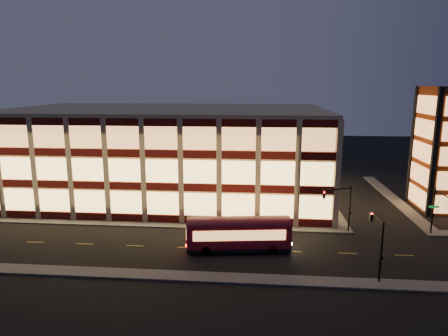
# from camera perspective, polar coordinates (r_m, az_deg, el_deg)

# --- Properties ---
(ground) EXTENTS (200.00, 200.00, 0.00)m
(ground) POSITION_cam_1_polar(r_m,az_deg,el_deg) (52.82, -8.54, -8.49)
(ground) COLOR black
(ground) RESTS_ON ground
(sidewalk_office_south) EXTENTS (54.00, 2.00, 0.15)m
(sidewalk_office_south) POSITION_cam_1_polar(r_m,az_deg,el_deg) (54.46, -11.40, -7.88)
(sidewalk_office_south) COLOR #514F4C
(sidewalk_office_south) RESTS_ON ground
(sidewalk_office_east) EXTENTS (2.00, 30.00, 0.15)m
(sidewalk_office_east) POSITION_cam_1_polar(r_m,az_deg,el_deg) (68.45, 14.11, -3.92)
(sidewalk_office_east) COLOR #514F4C
(sidewalk_office_east) RESTS_ON ground
(sidewalk_tower_west) EXTENTS (2.00, 30.00, 0.15)m
(sidewalk_tower_west) POSITION_cam_1_polar(r_m,az_deg,el_deg) (71.04, 22.93, -3.94)
(sidewalk_tower_west) COLOR #514F4C
(sidewalk_tower_west) RESTS_ON ground
(sidewalk_near) EXTENTS (100.00, 2.00, 0.15)m
(sidewalk_near) POSITION_cam_1_polar(r_m,az_deg,el_deg) (41.30, -12.88, -14.54)
(sidewalk_near) COLOR #514F4C
(sidewalk_near) RESTS_ON ground
(office_building) EXTENTS (50.45, 30.45, 14.50)m
(office_building) POSITION_cam_1_polar(r_m,az_deg,el_deg) (67.61, -7.80, 2.37)
(office_building) COLOR tan
(office_building) RESTS_ON ground
(traffic_signal_far) EXTENTS (3.79, 1.87, 6.00)m
(traffic_signal_far) POSITION_cam_1_polar(r_m,az_deg,el_deg) (51.36, 16.32, -4.60)
(traffic_signal_far) COLOR black
(traffic_signal_far) RESTS_ON ground
(traffic_signal_right) EXTENTS (1.20, 4.37, 6.00)m
(traffic_signal_right) POSITION_cam_1_polar(r_m,az_deg,el_deg) (53.96, 28.37, -4.80)
(traffic_signal_right) COLOR black
(traffic_signal_right) RESTS_ON ground
(traffic_signal_near) EXTENTS (0.32, 4.45, 6.00)m
(traffic_signal_near) POSITION_cam_1_polar(r_m,az_deg,el_deg) (41.26, 21.09, -8.96)
(traffic_signal_near) COLOR black
(traffic_signal_near) RESTS_ON ground
(trolley_bus) EXTENTS (11.69, 4.33, 3.87)m
(trolley_bus) POSITION_cam_1_polar(r_m,az_deg,el_deg) (44.97, 2.08, -9.12)
(trolley_bus) COLOR maroon
(trolley_bus) RESTS_ON ground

